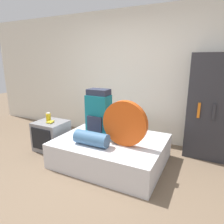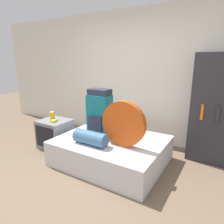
% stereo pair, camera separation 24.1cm
% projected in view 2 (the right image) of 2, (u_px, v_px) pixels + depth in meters
% --- Properties ---
extents(ground_plane, '(16.00, 16.00, 0.00)m').
position_uv_depth(ground_plane, '(73.00, 188.00, 2.62)').
color(ground_plane, brown).
extents(wall_back, '(8.00, 0.05, 2.60)m').
position_uv_depth(wall_back, '(140.00, 77.00, 3.99)').
color(wall_back, silver).
rests_on(wall_back, ground_plane).
extents(bed, '(1.66, 1.32, 0.40)m').
position_uv_depth(bed, '(111.00, 150.00, 3.26)').
color(bed, silver).
rests_on(bed, ground_plane).
extents(backpack, '(0.38, 0.28, 0.78)m').
position_uv_depth(backpack, '(99.00, 113.00, 3.28)').
color(backpack, '#14707F').
rests_on(backpack, bed).
extents(tent_bag, '(0.68, 0.10, 0.68)m').
position_uv_depth(tent_bag, '(124.00, 124.00, 2.88)').
color(tent_bag, '#D14C14').
rests_on(tent_bag, bed).
extents(sleeping_roll, '(0.53, 0.21, 0.21)m').
position_uv_depth(sleeping_roll, '(90.00, 138.00, 2.98)').
color(sleeping_roll, '#3D668E').
rests_on(sleeping_roll, bed).
extents(television, '(0.55, 0.51, 0.54)m').
position_uv_depth(television, '(55.00, 134.00, 3.80)').
color(television, gray).
rests_on(television, ground_plane).
extents(canister, '(0.09, 0.09, 0.16)m').
position_uv_depth(canister, '(52.00, 116.00, 3.75)').
color(canister, gold).
rests_on(canister, television).
extents(banana_bunch, '(0.13, 0.18, 0.03)m').
position_uv_depth(banana_bunch, '(55.00, 120.00, 3.67)').
color(banana_bunch, yellow).
rests_on(banana_bunch, television).
extents(bookshelf, '(0.81, 0.43, 1.74)m').
position_uv_depth(bookshelf, '(219.00, 110.00, 3.14)').
color(bookshelf, '#2D2D33').
rests_on(bookshelf, ground_plane).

